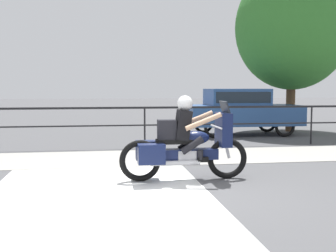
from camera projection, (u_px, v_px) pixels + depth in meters
ground_plane at (175, 191)px, 7.05m from camera, size 120.00×120.00×0.00m
sidewalk_band at (152, 157)px, 10.40m from camera, size 44.00×2.40×0.01m
crosswalk_band at (98, 196)px, 6.66m from camera, size 3.60×6.00×0.01m
fence_railing at (145, 115)px, 12.02m from camera, size 36.00×0.05×1.18m
motorcycle at (184, 143)px, 7.80m from camera, size 2.42×0.76×1.58m
parked_car at (241, 109)px, 15.23m from camera, size 4.08×1.76×1.68m
tree_behind_sign at (293, 27)px, 16.31m from camera, size 4.42×4.42×6.50m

